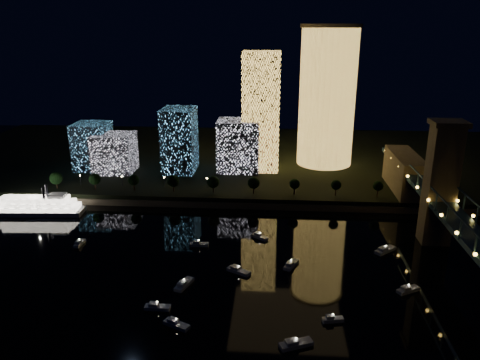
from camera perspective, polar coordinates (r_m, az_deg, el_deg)
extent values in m
plane|color=black|center=(153.80, 3.94, -14.82)|extent=(520.00, 520.00, 0.00)
cube|color=black|center=(300.03, 4.20, 2.58)|extent=(420.00, 160.00, 5.00)
cube|color=#6B5E4C|center=(226.34, 4.12, -3.05)|extent=(420.00, 6.00, 3.00)
cylinder|color=#FFC151|center=(277.84, 10.57, 9.76)|extent=(32.00, 32.00, 77.61)
cylinder|color=#6B5E4C|center=(274.89, 11.07, 17.99)|extent=(34.00, 34.00, 2.00)
cube|color=#FFC151|center=(264.21, 2.57, 8.30)|extent=(20.63, 20.63, 65.63)
cube|color=white|center=(264.39, -0.19, 4.24)|extent=(23.38, 19.79, 28.78)
cube|color=#58B6F0|center=(265.14, -7.39, 4.87)|extent=(17.75, 23.07, 35.49)
cube|color=white|center=(271.98, -15.06, 3.22)|extent=(21.56, 19.60, 21.56)
cube|color=#58B6F0|center=(281.70, -17.51, 3.99)|extent=(18.71, 20.58, 26.20)
cube|color=#6B5E4C|center=(199.69, 23.21, -0.67)|extent=(11.00, 9.00, 48.00)
cube|color=#6B5E4C|center=(193.62, 24.14, 6.34)|extent=(13.00, 11.00, 2.00)
cube|color=navy|center=(154.13, 27.21, -6.34)|extent=(0.50, 150.00, 0.50)
cube|color=#6B5E4C|center=(248.81, 19.34, 0.37)|extent=(12.00, 40.00, 23.00)
cube|color=navy|center=(165.58, 25.50, -5.74)|extent=(0.50, 0.50, 7.00)
cube|color=navy|center=(186.40, 22.98, -2.76)|extent=(0.50, 0.50, 7.00)
cube|color=navy|center=(207.91, 20.99, -0.39)|extent=(0.50, 0.50, 7.00)
sphere|color=#F5AE36|center=(156.01, 26.76, -8.09)|extent=(1.20, 1.20, 1.20)
sphere|color=#F5AE36|center=(194.80, 21.98, -2.28)|extent=(1.20, 1.20, 1.20)
sphere|color=#F5AE36|center=(235.80, 18.85, 1.57)|extent=(1.20, 1.20, 1.20)
cube|color=silver|center=(239.29, -23.61, -3.52)|extent=(44.53, 12.87, 2.20)
cube|color=white|center=(238.57, -23.68, -3.05)|extent=(40.82, 11.72, 2.02)
cube|color=white|center=(237.89, -23.74, -2.59)|extent=(37.10, 10.58, 2.02)
cube|color=white|center=(237.23, -23.80, -2.14)|extent=(31.56, 9.31, 2.02)
cube|color=silver|center=(232.35, -21.38, -1.79)|extent=(7.67, 5.96, 1.65)
cylinder|color=black|center=(232.23, -22.86, -1.45)|extent=(1.28, 1.28, 5.50)
cylinder|color=black|center=(235.40, -22.52, -1.15)|extent=(1.28, 1.28, 5.50)
cube|color=silver|center=(174.99, 6.25, -10.24)|extent=(6.02, 8.68, 1.20)
cube|color=silver|center=(173.45, 6.09, -10.09)|extent=(3.22, 3.57, 1.00)
sphere|color=white|center=(174.04, 6.27, -9.66)|extent=(0.36, 0.36, 0.36)
cube|color=silver|center=(169.94, -0.17, -11.05)|extent=(9.01, 6.74, 1.20)
cube|color=silver|center=(170.04, -0.54, -10.60)|extent=(3.79, 3.49, 1.00)
sphere|color=white|center=(168.97, -0.17, -10.46)|extent=(0.36, 0.36, 0.36)
cube|color=silver|center=(195.13, 2.43, -6.96)|extent=(7.22, 6.32, 1.20)
cube|color=silver|center=(195.30, 2.19, -6.58)|extent=(3.19, 3.07, 1.00)
sphere|color=white|center=(194.29, 2.44, -6.43)|extent=(0.36, 0.36, 0.36)
cube|color=silver|center=(189.46, -5.01, -7.84)|extent=(7.64, 2.88, 1.20)
cube|color=silver|center=(189.09, -5.36, -7.53)|extent=(2.74, 2.11, 1.00)
sphere|color=white|center=(188.59, -5.03, -7.29)|extent=(0.36, 0.36, 0.36)
cube|color=silver|center=(200.27, -18.95, -7.32)|extent=(2.60, 6.76, 1.20)
cube|color=silver|center=(199.03, -19.11, -7.16)|extent=(1.89, 2.44, 1.00)
sphere|color=white|center=(199.45, -19.01, -6.81)|extent=(0.36, 0.36, 0.36)
cube|color=silver|center=(137.28, 6.85, -19.25)|extent=(9.84, 6.42, 1.20)
cube|color=silver|center=(136.11, 6.30, -19.02)|extent=(3.98, 3.53, 1.00)
sphere|color=white|center=(136.07, 6.88, -18.58)|extent=(0.36, 0.36, 0.36)
cube|color=silver|center=(152.86, -10.02, -15.06)|extent=(8.03, 2.64, 1.20)
cube|color=silver|center=(152.54, -10.49, -14.67)|extent=(2.82, 2.11, 1.00)
sphere|color=white|center=(151.77, -10.06, -14.42)|extent=(0.36, 0.36, 0.36)
cube|color=silver|center=(148.05, 11.26, -16.37)|extent=(6.66, 3.23, 1.20)
cube|color=silver|center=(147.17, 10.92, -16.06)|extent=(2.51, 2.06, 1.00)
sphere|color=white|center=(146.93, 11.31, -15.72)|extent=(0.36, 0.36, 0.36)
cube|color=silver|center=(192.79, 17.29, -8.18)|extent=(9.48, 8.77, 1.20)
cube|color=silver|center=(191.22, 17.05, -8.01)|extent=(4.26, 4.17, 1.00)
sphere|color=white|center=(191.93, 17.35, -7.64)|extent=(0.36, 0.36, 0.36)
cube|color=silver|center=(144.67, -7.75, -17.08)|extent=(8.53, 5.98, 1.20)
cube|color=silver|center=(144.68, -8.17, -16.56)|extent=(3.52, 3.18, 1.00)
sphere|color=white|center=(143.52, -7.78, -16.42)|extent=(0.36, 0.36, 0.36)
cube|color=silver|center=(168.65, 19.82, -12.51)|extent=(8.35, 6.24, 1.20)
cube|color=silver|center=(167.33, 19.55, -12.30)|extent=(3.51, 3.23, 1.00)
sphere|color=white|center=(167.67, 19.89, -11.92)|extent=(0.36, 0.36, 0.36)
cube|color=silver|center=(163.34, -6.82, -12.51)|extent=(5.82, 9.50, 1.20)
cube|color=silver|center=(161.79, -7.08, -12.40)|extent=(3.30, 3.78, 1.00)
sphere|color=white|center=(162.32, -6.84, -11.90)|extent=(0.36, 0.36, 0.36)
cylinder|color=black|center=(254.66, -21.43, -0.54)|extent=(0.70, 0.70, 4.00)
sphere|color=black|center=(253.62, -21.52, 0.21)|extent=(6.53, 6.53, 6.53)
cylinder|color=black|center=(246.74, -17.23, -0.66)|extent=(0.70, 0.70, 4.00)
sphere|color=black|center=(245.67, -17.31, 0.11)|extent=(5.85, 5.85, 5.85)
cylinder|color=black|center=(240.23, -12.78, -0.79)|extent=(0.70, 0.70, 4.00)
sphere|color=black|center=(239.13, -12.84, 0.00)|extent=(5.61, 5.61, 5.61)
cylinder|color=black|center=(235.25, -8.11, -0.92)|extent=(0.70, 0.70, 4.00)
sphere|color=black|center=(234.12, -8.15, -0.11)|extent=(5.97, 5.97, 5.97)
cylinder|color=black|center=(231.89, -3.27, -1.05)|extent=(0.70, 0.70, 4.00)
sphere|color=black|center=(230.74, -3.29, -0.23)|extent=(6.07, 6.07, 6.07)
cylinder|color=black|center=(230.22, 1.67, -1.17)|extent=(0.70, 0.70, 4.00)
sphere|color=black|center=(229.07, 1.68, -0.35)|extent=(5.94, 5.94, 5.94)
cylinder|color=black|center=(230.28, 6.65, -1.29)|extent=(0.70, 0.70, 4.00)
sphere|color=black|center=(229.13, 6.68, -0.47)|extent=(5.15, 5.15, 5.15)
cylinder|color=black|center=(232.08, 11.59, -1.39)|extent=(0.70, 0.70, 4.00)
sphere|color=black|center=(230.94, 11.64, -0.58)|extent=(5.02, 5.02, 5.02)
cylinder|color=black|center=(235.56, 16.41, -1.49)|extent=(0.70, 0.70, 4.00)
sphere|color=black|center=(234.44, 16.49, -0.68)|extent=(5.02, 5.02, 5.02)
cylinder|color=black|center=(255.59, -18.86, -0.06)|extent=(0.24, 0.24, 5.00)
sphere|color=#FFCC7F|center=(254.76, -18.92, 0.54)|extent=(0.70, 0.70, 0.70)
cylinder|color=black|center=(247.88, -14.17, -0.18)|extent=(0.24, 0.24, 5.00)
sphere|color=#FFCC7F|center=(247.03, -14.22, 0.44)|extent=(0.70, 0.70, 0.70)
cylinder|color=black|center=(241.93, -9.21, -0.30)|extent=(0.24, 0.24, 5.00)
sphere|color=#FFCC7F|center=(241.05, -9.25, 0.33)|extent=(0.70, 0.70, 0.70)
cylinder|color=black|center=(237.87, -4.05, -0.43)|extent=(0.24, 0.24, 5.00)
sphere|color=#FFCC7F|center=(236.98, -4.06, 0.21)|extent=(0.70, 0.70, 0.70)
cylinder|color=black|center=(235.80, 1.25, -0.56)|extent=(0.24, 0.24, 5.00)
sphere|color=#FFCC7F|center=(234.90, 1.26, 0.09)|extent=(0.70, 0.70, 0.70)
cylinder|color=black|center=(235.78, 6.60, -0.68)|extent=(0.24, 0.24, 5.00)
sphere|color=#FFCC7F|center=(234.88, 6.62, -0.04)|extent=(0.70, 0.70, 0.70)
cylinder|color=black|center=(237.80, 11.90, -0.80)|extent=(0.24, 0.24, 5.00)
sphere|color=#FFCC7F|center=(236.91, 11.94, -0.16)|extent=(0.70, 0.70, 0.70)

